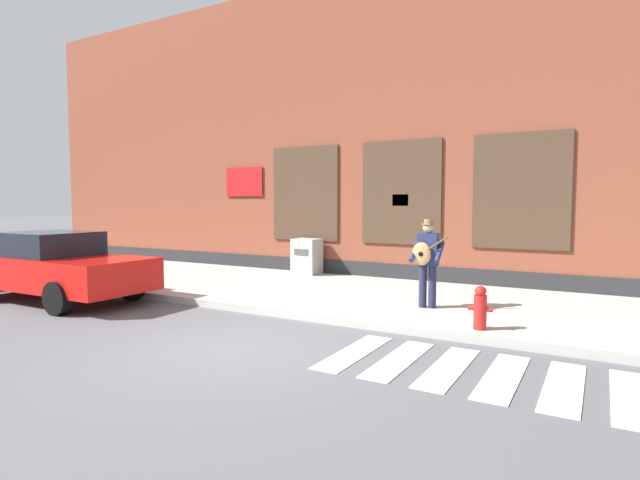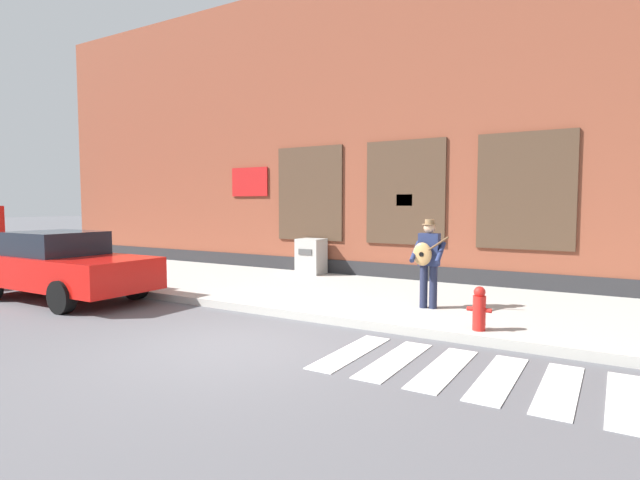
% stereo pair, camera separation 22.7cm
% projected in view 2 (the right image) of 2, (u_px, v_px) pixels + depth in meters
% --- Properties ---
extents(ground_plane, '(160.00, 160.00, 0.00)m').
position_uv_depth(ground_plane, '(239.00, 346.00, 7.54)').
color(ground_plane, '#56565B').
extents(sidewalk, '(28.00, 4.84, 0.16)m').
position_uv_depth(sidewalk, '(364.00, 296.00, 11.20)').
color(sidewalk, '#ADAAA3').
rests_on(sidewalk, ground).
extents(building_backdrop, '(28.00, 4.06, 8.48)m').
position_uv_depth(building_backdrop, '(431.00, 133.00, 14.67)').
color(building_backdrop, brown).
rests_on(building_backdrop, ground).
extents(crosswalk, '(5.20, 1.90, 0.01)m').
position_uv_depth(crosswalk, '(528.00, 383.00, 5.98)').
color(crosswalk, silver).
rests_on(crosswalk, ground).
extents(red_car, '(4.61, 2.01, 1.53)m').
position_uv_depth(red_car, '(61.00, 266.00, 11.19)').
color(red_car, red).
rests_on(red_car, ground).
extents(busker, '(0.72, 0.54, 1.70)m').
position_uv_depth(busker, '(428.00, 258.00, 9.47)').
color(busker, '#1E233D').
rests_on(busker, sidewalk).
extents(utility_box, '(0.73, 0.65, 1.01)m').
position_uv_depth(utility_box, '(311.00, 256.00, 14.20)').
color(utility_box, '#ADADA8').
rests_on(utility_box, sidewalk).
extents(fire_hydrant, '(0.38, 0.20, 0.70)m').
position_uv_depth(fire_hydrant, '(479.00, 309.00, 7.85)').
color(fire_hydrant, red).
rests_on(fire_hydrant, sidewalk).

